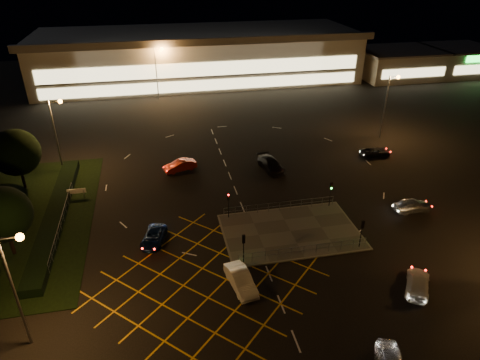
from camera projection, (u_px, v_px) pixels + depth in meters
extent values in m
plane|color=black|center=(268.00, 224.00, 47.12)|extent=(180.00, 180.00, 0.00)
cube|color=#4C4944|center=(290.00, 231.00, 45.73)|extent=(14.00, 9.00, 0.12)
cube|color=black|center=(9.00, 222.00, 47.27)|extent=(18.00, 30.00, 0.08)
cube|color=black|center=(56.00, 214.00, 47.95)|extent=(2.00, 26.00, 1.00)
cube|color=beige|center=(198.00, 57.00, 98.17)|extent=(70.00, 25.00, 10.00)
cube|color=slate|center=(197.00, 33.00, 95.70)|extent=(72.00, 26.50, 0.60)
cube|color=#FFEAA5|center=(206.00, 70.00, 87.36)|extent=(66.00, 0.20, 3.00)
cube|color=#FFEAA5|center=(206.00, 85.00, 88.88)|extent=(66.00, 0.20, 2.20)
cube|color=beige|center=(398.00, 64.00, 100.45)|extent=(18.00, 14.00, 6.00)
cube|color=slate|center=(400.00, 50.00, 98.95)|extent=(18.80, 14.80, 0.40)
cube|color=#FFEAA5|center=(414.00, 73.00, 94.56)|extent=(15.30, 0.20, 2.00)
cube|color=beige|center=(458.00, 61.00, 103.31)|extent=(14.00, 14.00, 6.00)
cube|color=slate|center=(461.00, 47.00, 101.81)|extent=(14.80, 14.80, 0.40)
cube|color=#FFEAA5|center=(477.00, 69.00, 97.42)|extent=(11.90, 0.20, 2.00)
cylinder|color=slate|center=(15.00, 294.00, 30.48)|extent=(0.20, 0.20, 10.00)
cylinder|color=slate|center=(8.00, 238.00, 28.32)|extent=(1.40, 0.12, 0.12)
sphere|color=orange|center=(20.00, 237.00, 28.47)|extent=(0.56, 0.56, 0.56)
cylinder|color=slate|center=(56.00, 137.00, 55.97)|extent=(0.20, 0.20, 10.00)
cylinder|color=slate|center=(54.00, 101.00, 53.82)|extent=(1.40, 0.12, 0.12)
sphere|color=orange|center=(60.00, 101.00, 53.97)|extent=(0.56, 0.56, 0.56)
cylinder|color=slate|center=(385.00, 108.00, 66.27)|extent=(0.20, 0.20, 10.00)
cylinder|color=slate|center=(394.00, 77.00, 64.12)|extent=(1.40, 0.12, 0.12)
sphere|color=orange|center=(398.00, 77.00, 64.26)|extent=(0.56, 0.56, 0.56)
cylinder|color=slate|center=(157.00, 74.00, 84.32)|extent=(0.20, 0.20, 10.00)
cylinder|color=slate|center=(158.00, 49.00, 82.17)|extent=(1.40, 0.12, 0.12)
sphere|color=orange|center=(162.00, 49.00, 82.32)|extent=(0.56, 0.56, 0.56)
cylinder|color=slate|center=(342.00, 62.00, 93.19)|extent=(0.20, 0.20, 10.00)
cylinder|color=slate|center=(348.00, 39.00, 91.04)|extent=(1.40, 0.12, 0.12)
sphere|color=orange|center=(351.00, 39.00, 91.19)|extent=(0.56, 0.56, 0.56)
cylinder|color=black|center=(244.00, 249.00, 40.47)|extent=(0.10, 0.10, 3.00)
cube|color=black|center=(244.00, 239.00, 39.90)|extent=(0.28, 0.18, 0.90)
sphere|color=#19FF33|center=(243.00, 238.00, 40.01)|extent=(0.16, 0.16, 0.16)
cylinder|color=black|center=(361.00, 234.00, 42.61)|extent=(0.10, 0.10, 3.00)
cube|color=black|center=(363.00, 224.00, 42.04)|extent=(0.28, 0.18, 0.90)
sphere|color=#19FF33|center=(362.00, 224.00, 42.16)|extent=(0.16, 0.16, 0.16)
cylinder|color=black|center=(228.00, 206.00, 47.36)|extent=(0.10, 0.10, 3.00)
cube|color=black|center=(228.00, 196.00, 46.79)|extent=(0.28, 0.18, 0.90)
sphere|color=#FF0C0C|center=(228.00, 197.00, 46.68)|extent=(0.16, 0.16, 0.16)
cylinder|color=black|center=(330.00, 195.00, 49.51)|extent=(0.10, 0.10, 3.00)
cube|color=black|center=(331.00, 186.00, 48.94)|extent=(0.28, 0.18, 0.90)
sphere|color=#19FF33|center=(332.00, 186.00, 48.83)|extent=(0.16, 0.16, 0.16)
cylinder|color=black|center=(23.00, 178.00, 53.50)|extent=(0.36, 0.36, 2.88)
sphere|color=black|center=(16.00, 152.00, 51.83)|extent=(5.76, 5.76, 5.76)
cylinder|color=black|center=(11.00, 243.00, 41.84)|extent=(0.36, 0.36, 2.70)
sphere|color=black|center=(2.00, 214.00, 40.27)|extent=(5.40, 5.40, 5.40)
imported|color=silver|center=(241.00, 280.00, 37.97)|extent=(2.44, 4.92, 1.55)
imported|color=#0B1B44|center=(154.00, 237.00, 43.92)|extent=(3.15, 4.79, 1.22)
imported|color=black|center=(271.00, 164.00, 58.40)|extent=(3.22, 5.76, 1.58)
imported|color=#B4B8BC|center=(413.00, 205.00, 49.07)|extent=(4.46, 1.81, 1.52)
imported|color=#981B0B|center=(180.00, 166.00, 58.18)|extent=(4.73, 2.87, 1.47)
imported|color=black|center=(375.00, 152.00, 62.37)|extent=(4.44, 2.10, 1.23)
imported|color=#B9B9B9|center=(418.00, 283.00, 37.72)|extent=(4.18, 4.93, 1.35)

